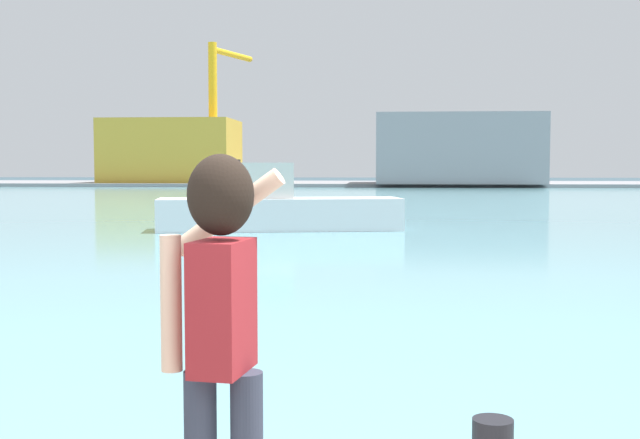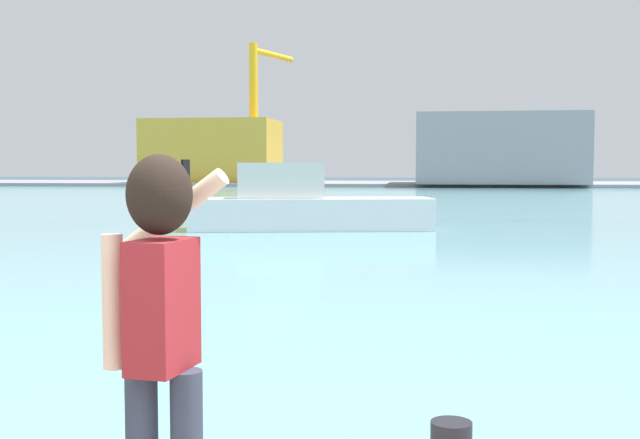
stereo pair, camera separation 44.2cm
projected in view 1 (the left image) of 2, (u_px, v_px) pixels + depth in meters
The scene contains 8 objects.
ground_plane at pixel (377, 200), 52.22m from camera, with size 220.00×220.00×0.00m, color #334751.
harbor_water at pixel (377, 199), 54.21m from camera, with size 140.00×100.00×0.02m, color #6BA8B2.
far_shore_dock at pixel (379, 184), 93.99m from camera, with size 140.00×20.00×0.38m, color gray.
person_photographer at pixel (221, 314), 3.33m from camera, with size 0.53×0.56×1.74m.
boat_moored at pixel (273, 206), 27.49m from camera, with size 8.65×3.73×2.34m.
warehouse_left at pixel (172, 151), 92.52m from camera, with size 14.94×10.16×7.30m, color gold.
warehouse_right at pixel (456, 149), 88.05m from camera, with size 17.80×13.03×7.52m, color gray.
port_crane at pixel (217, 100), 92.20m from camera, with size 3.77×9.27×16.11m.
Camera 1 is at (0.24, -2.33, 2.22)m, focal length 44.42 mm.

